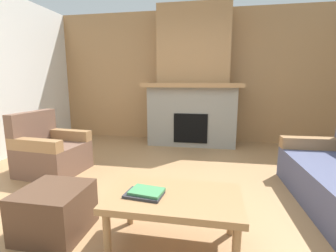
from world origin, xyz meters
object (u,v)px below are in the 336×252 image
at_px(coffee_table, 174,202).
at_px(ottoman, 55,211).
at_px(fireplace, 193,86).
at_px(armchair, 50,152).

relative_size(coffee_table, ottoman, 1.92).
height_order(coffee_table, ottoman, coffee_table).
relative_size(fireplace, ottoman, 5.19).
relative_size(armchair, coffee_table, 0.85).
distance_m(coffee_table, ottoman, 1.03).
bearing_deg(ottoman, coffee_table, 0.33).
bearing_deg(coffee_table, ottoman, -179.67).
xyz_separation_m(coffee_table, ottoman, (-1.01, -0.01, -0.18)).
distance_m(fireplace, armchair, 2.85).
relative_size(fireplace, coffee_table, 2.70).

